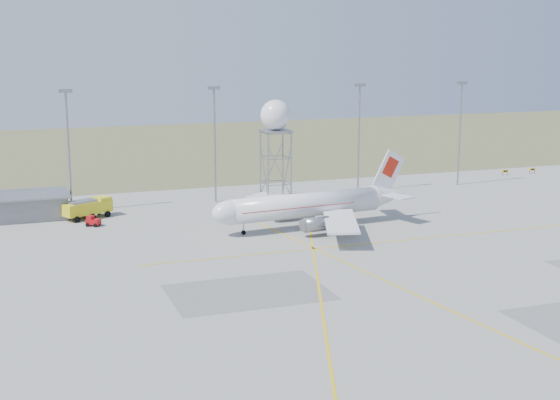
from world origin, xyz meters
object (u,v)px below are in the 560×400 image
object	(u,v)px
fire_truck	(89,209)
baggage_tug	(93,222)
radar_tower	(276,148)
airliner_main	(309,205)

from	to	relation	value
fire_truck	baggage_tug	bearing A→B (deg)	-115.93
radar_tower	fire_truck	distance (m)	32.47
airliner_main	baggage_tug	size ratio (longest dim) A/B	13.31
fire_truck	baggage_tug	xyz separation A→B (m)	(-0.02, -5.80, -0.93)
airliner_main	radar_tower	size ratio (longest dim) A/B	1.79
airliner_main	baggage_tug	distance (m)	33.55
radar_tower	airliner_main	bearing A→B (deg)	-89.89
airliner_main	fire_truck	bearing A→B (deg)	-35.35
airliner_main	baggage_tug	world-z (taller)	airliner_main
radar_tower	baggage_tug	size ratio (longest dim) A/B	7.45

